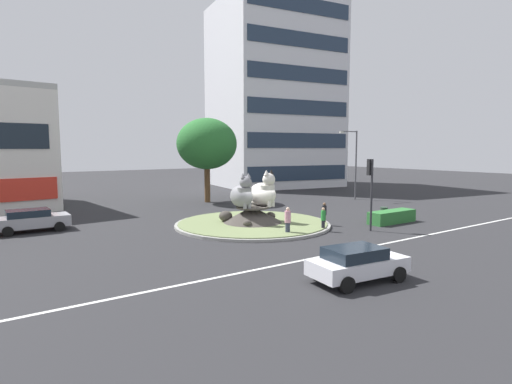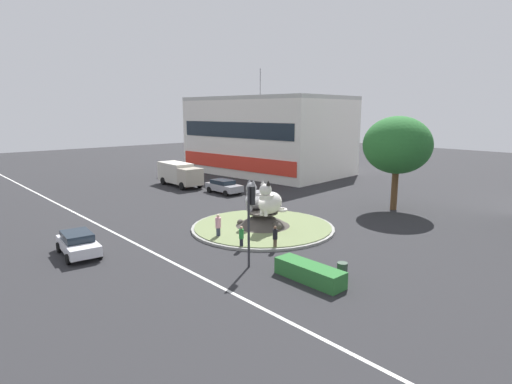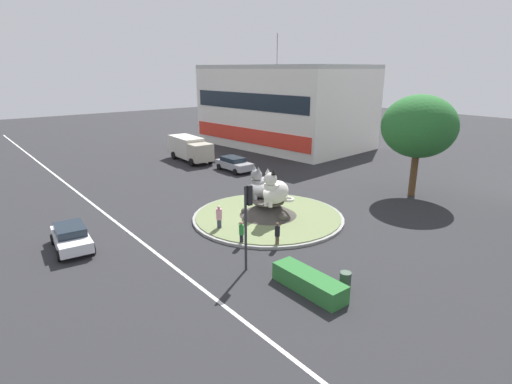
# 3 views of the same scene
# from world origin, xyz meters

# --- Properties ---
(ground_plane) EXTENTS (160.00, 160.00, 0.00)m
(ground_plane) POSITION_xyz_m (0.00, 0.00, 0.00)
(ground_plane) COLOR #28282B
(lane_centreline) EXTENTS (112.00, 0.20, 0.01)m
(lane_centreline) POSITION_xyz_m (0.00, -8.91, 0.00)
(lane_centreline) COLOR silver
(lane_centreline) RESTS_ON ground
(roundabout_island) EXTENTS (10.85, 10.85, 1.34)m
(roundabout_island) POSITION_xyz_m (-0.01, 0.02, 0.40)
(roundabout_island) COLOR gray
(roundabout_island) RESTS_ON ground
(cat_statue_grey) EXTENTS (1.62, 2.46, 2.42)m
(cat_statue_grey) POSITION_xyz_m (-0.83, 0.05, 2.22)
(cat_statue_grey) COLOR gray
(cat_statue_grey) RESTS_ON roundabout_island
(cat_statue_white) EXTENTS (1.82, 2.76, 2.60)m
(cat_statue_white) POSITION_xyz_m (0.86, -0.14, 2.29)
(cat_statue_white) COLOR silver
(cat_statue_white) RESTS_ON roundabout_island
(traffic_light_mast) EXTENTS (0.33, 0.46, 4.70)m
(traffic_light_mast) POSITION_xyz_m (5.29, -5.90, 3.29)
(traffic_light_mast) COLOR #2D2D33
(traffic_light_mast) RESTS_ON ground
(shophouse_block) EXTENTS (22.89, 15.72, 15.03)m
(shophouse_block) POSITION_xyz_m (-21.16, 20.78, 5.40)
(shophouse_block) COLOR silver
(shophouse_block) RESTS_ON ground
(clipped_hedge_strip) EXTENTS (4.05, 1.20, 0.90)m
(clipped_hedge_strip) POSITION_xyz_m (8.90, -4.93, 0.45)
(clipped_hedge_strip) COLOR #2D7033
(clipped_hedge_strip) RESTS_ON ground
(broadleaf_tree_behind_island) EXTENTS (6.00, 6.00, 8.42)m
(broadleaf_tree_behind_island) POSITION_xyz_m (3.38, 13.14, 5.85)
(broadleaf_tree_behind_island) COLOR brown
(broadleaf_tree_behind_island) RESTS_ON ground
(pedestrian_green_shirt) EXTENTS (0.30, 0.30, 1.57)m
(pedestrian_green_shirt) POSITION_xyz_m (2.63, -4.34, 0.84)
(pedestrian_green_shirt) COLOR black
(pedestrian_green_shirt) RESTS_ON ground
(pedestrian_black_shirt) EXTENTS (0.31, 0.31, 1.61)m
(pedestrian_black_shirt) POSITION_xyz_m (4.19, -2.82, 0.86)
(pedestrian_black_shirt) COLOR brown
(pedestrian_black_shirt) RESTS_ON ground
(pedestrian_pink_shirt) EXTENTS (0.39, 0.39, 1.79)m
(pedestrian_pink_shirt) POSITION_xyz_m (-0.16, -4.11, 0.94)
(pedestrian_pink_shirt) COLOR #33384C
(pedestrian_pink_shirt) RESTS_ON ground
(sedan_on_far_lane) EXTENTS (4.25, 2.38, 1.42)m
(sedan_on_far_lane) POSITION_xyz_m (-3.37, -12.55, 0.76)
(sedan_on_far_lane) COLOR silver
(sedan_on_far_lane) RESTS_ON ground
(hatchback_near_shophouse) EXTENTS (4.42, 2.15, 1.46)m
(hatchback_near_shophouse) POSITION_xyz_m (-13.07, 6.35, 0.78)
(hatchback_near_shophouse) COLOR #99999E
(hatchback_near_shophouse) RESTS_ON ground
(delivery_box_truck) EXTENTS (7.09, 2.91, 2.72)m
(delivery_box_truck) POSITION_xyz_m (-20.20, 5.18, 1.51)
(delivery_box_truck) COLOR #B7AD99
(delivery_box_truck) RESTS_ON ground
(litter_bin) EXTENTS (0.56, 0.56, 0.90)m
(litter_bin) POSITION_xyz_m (9.90, -3.43, 0.45)
(litter_bin) COLOR #2D4233
(litter_bin) RESTS_ON ground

